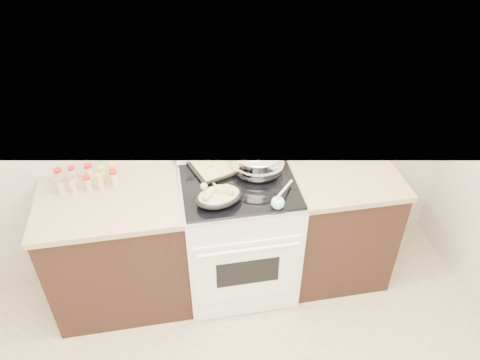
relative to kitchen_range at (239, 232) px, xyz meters
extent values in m
cube|color=beige|center=(-0.35, 0.35, 0.86)|extent=(4.00, 0.05, 2.70)
cube|color=black|center=(-0.83, 0.01, -0.05)|extent=(0.90, 0.64, 0.88)
cube|color=brown|center=(-0.83, 0.01, 0.41)|extent=(0.93, 0.67, 0.04)
cube|color=black|center=(0.73, 0.01, -0.05)|extent=(0.70, 0.64, 0.88)
cube|color=brown|center=(0.73, 0.01, 0.41)|extent=(0.73, 0.67, 0.04)
cube|color=white|center=(0.00, 0.00, -0.03)|extent=(0.76, 0.66, 0.92)
cube|color=white|center=(0.00, -0.34, -0.04)|extent=(0.70, 0.01, 0.55)
cube|color=black|center=(0.00, -0.35, -0.04)|extent=(0.42, 0.01, 0.22)
cylinder|color=white|center=(0.00, -0.38, 0.21)|extent=(0.65, 0.02, 0.02)
cube|color=white|center=(0.00, -0.34, -0.41)|extent=(0.70, 0.01, 0.14)
cube|color=silver|center=(0.00, 0.00, 0.44)|extent=(0.78, 0.68, 0.01)
cube|color=black|center=(0.00, 0.00, 0.45)|extent=(0.74, 0.64, 0.01)
cube|color=white|center=(0.00, 0.29, 0.59)|extent=(0.76, 0.07, 0.28)
cylinder|color=white|center=(-0.30, 0.24, 0.61)|extent=(0.06, 0.02, 0.06)
cylinder|color=white|center=(-0.20, 0.24, 0.61)|extent=(0.06, 0.02, 0.06)
cylinder|color=white|center=(0.20, 0.24, 0.61)|extent=(0.06, 0.02, 0.06)
cylinder|color=white|center=(0.30, 0.24, 0.61)|extent=(0.06, 0.02, 0.06)
cube|color=#19E533|center=(0.00, 0.25, 0.61)|extent=(0.09, 0.00, 0.04)
cube|color=silver|center=(-0.08, 0.25, 0.61)|extent=(0.05, 0.00, 0.05)
cube|color=silver|center=(0.08, 0.25, 0.61)|extent=(0.05, 0.00, 0.05)
ellipsoid|color=silver|center=(0.15, 0.10, 0.52)|extent=(0.44, 0.44, 0.21)
cylinder|color=silver|center=(0.15, 0.10, 0.46)|extent=(0.19, 0.19, 0.01)
torus|color=silver|center=(0.15, 0.10, 0.61)|extent=(0.36, 0.36, 0.02)
cylinder|color=silver|center=(0.15, 0.10, 0.55)|extent=(0.34, 0.34, 0.12)
cylinder|color=brown|center=(0.15, 0.10, 0.60)|extent=(0.32, 0.32, 0.00)
cube|color=#F7ECB6|center=(0.07, 0.16, 0.60)|extent=(0.03, 0.03, 0.02)
cube|color=#F7ECB6|center=(0.20, 0.10, 0.60)|extent=(0.03, 0.03, 0.03)
cube|color=#F7ECB6|center=(0.25, 0.16, 0.60)|extent=(0.04, 0.04, 0.03)
cube|color=#F7ECB6|center=(0.27, 0.09, 0.60)|extent=(0.02, 0.02, 0.02)
cube|color=#F7ECB6|center=(0.21, 0.12, 0.60)|extent=(0.03, 0.03, 0.02)
cube|color=#F7ECB6|center=(0.19, 0.02, 0.60)|extent=(0.03, 0.03, 0.03)
cube|color=#F7ECB6|center=(0.08, 0.13, 0.60)|extent=(0.03, 0.03, 0.02)
cube|color=#F7ECB6|center=(0.11, -0.02, 0.60)|extent=(0.04, 0.04, 0.03)
cube|color=#F7ECB6|center=(0.17, 0.09, 0.60)|extent=(0.03, 0.03, 0.02)
cube|color=#F7ECB6|center=(0.09, 0.00, 0.60)|extent=(0.03, 0.03, 0.03)
cube|color=#F7ECB6|center=(0.16, 0.01, 0.60)|extent=(0.03, 0.03, 0.02)
cube|color=#F7ECB6|center=(0.08, 0.12, 0.60)|extent=(0.03, 0.03, 0.02)
cube|color=#F7ECB6|center=(0.24, 0.15, 0.60)|extent=(0.04, 0.04, 0.02)
cube|color=#F7ECB6|center=(0.12, 0.17, 0.60)|extent=(0.05, 0.05, 0.03)
cube|color=#F7ECB6|center=(0.21, 0.17, 0.60)|extent=(0.03, 0.03, 0.02)
cube|color=#F7ECB6|center=(0.27, 0.08, 0.60)|extent=(0.03, 0.03, 0.03)
ellipsoid|color=black|center=(-0.15, -0.18, 0.49)|extent=(0.34, 0.28, 0.08)
ellipsoid|color=tan|center=(-0.15, -0.18, 0.51)|extent=(0.31, 0.25, 0.06)
sphere|color=tan|center=(-0.08, -0.20, 0.54)|extent=(0.05, 0.05, 0.05)
sphere|color=tan|center=(-0.19, -0.18, 0.54)|extent=(0.04, 0.04, 0.04)
sphere|color=tan|center=(-0.24, -0.11, 0.54)|extent=(0.05, 0.05, 0.05)
sphere|color=tan|center=(-0.13, -0.18, 0.54)|extent=(0.05, 0.05, 0.05)
sphere|color=tan|center=(-0.15, -0.16, 0.54)|extent=(0.06, 0.06, 0.06)
sphere|color=tan|center=(-0.10, -0.16, 0.54)|extent=(0.05, 0.05, 0.05)
sphere|color=tan|center=(-0.22, -0.20, 0.54)|extent=(0.05, 0.05, 0.05)
sphere|color=tan|center=(-0.24, -0.23, 0.54)|extent=(0.04, 0.04, 0.04)
cube|color=black|center=(-0.06, 0.20, 0.46)|extent=(0.52, 0.44, 0.02)
cube|color=tan|center=(-0.06, 0.20, 0.48)|extent=(0.47, 0.38, 0.02)
sphere|color=tan|center=(-0.19, 0.29, 0.49)|extent=(0.04, 0.04, 0.04)
sphere|color=tan|center=(-0.16, 0.17, 0.49)|extent=(0.04, 0.04, 0.04)
sphere|color=tan|center=(0.09, 0.22, 0.49)|extent=(0.04, 0.04, 0.04)
sphere|color=tan|center=(-0.05, 0.25, 0.49)|extent=(0.03, 0.03, 0.03)
sphere|color=tan|center=(-0.20, 0.26, 0.49)|extent=(0.04, 0.04, 0.04)
sphere|color=tan|center=(0.00, 0.28, 0.49)|extent=(0.04, 0.04, 0.04)
sphere|color=tan|center=(0.00, 0.22, 0.49)|extent=(0.04, 0.04, 0.04)
sphere|color=tan|center=(-0.05, 0.23, 0.49)|extent=(0.05, 0.05, 0.05)
sphere|color=tan|center=(-0.14, 0.22, 0.49)|extent=(0.04, 0.04, 0.04)
sphere|color=tan|center=(-0.19, 0.29, 0.49)|extent=(0.03, 0.03, 0.03)
cylinder|color=tan|center=(-0.14, -0.05, 0.46)|extent=(0.12, 0.25, 0.01)
sphere|color=tan|center=(-0.19, -0.15, 0.47)|extent=(0.04, 0.04, 0.04)
sphere|color=#99CBE4|center=(0.19, -0.28, 0.49)|extent=(0.08, 0.08, 0.08)
cylinder|color=#99CBE4|center=(0.25, -0.19, 0.51)|extent=(0.17, 0.23, 0.07)
cylinder|color=#BFB28C|center=(-1.14, 0.21, 0.48)|extent=(0.05, 0.05, 0.11)
cylinder|color=#B21414|center=(-1.14, 0.21, 0.54)|extent=(0.05, 0.05, 0.02)
cylinder|color=#BFB28C|center=(-1.05, 0.21, 0.49)|extent=(0.04, 0.04, 0.11)
cylinder|color=#B21414|center=(-1.05, 0.21, 0.55)|extent=(0.04, 0.04, 0.02)
cylinder|color=#BFB28C|center=(-0.95, 0.21, 0.49)|extent=(0.05, 0.05, 0.11)
cylinder|color=#B21414|center=(-0.95, 0.21, 0.55)|extent=(0.05, 0.05, 0.02)
cylinder|color=#BFB28C|center=(-0.87, 0.20, 0.48)|extent=(0.04, 0.04, 0.09)
cylinder|color=gold|center=(-0.87, 0.20, 0.53)|extent=(0.04, 0.04, 0.02)
cylinder|color=#BFB28C|center=(-0.80, 0.20, 0.49)|extent=(0.04, 0.04, 0.11)
cylinder|color=gold|center=(-0.80, 0.20, 0.55)|extent=(0.04, 0.04, 0.02)
cylinder|color=#BFB28C|center=(-1.12, 0.11, 0.48)|extent=(0.05, 0.05, 0.10)
cylinder|color=#B2B2B7|center=(-1.12, 0.11, 0.54)|extent=(0.05, 0.05, 0.02)
cylinder|color=#BFB28C|center=(-1.05, 0.11, 0.49)|extent=(0.05, 0.05, 0.11)
cylinder|color=#B2B2B7|center=(-1.05, 0.11, 0.55)|extent=(0.05, 0.05, 0.02)
cylinder|color=#BFB28C|center=(-0.95, 0.11, 0.48)|extent=(0.04, 0.04, 0.10)
cylinder|color=#B21414|center=(-0.95, 0.11, 0.54)|extent=(0.05, 0.05, 0.02)
cylinder|color=#BFB28C|center=(-0.88, 0.11, 0.48)|extent=(0.04, 0.04, 0.10)
cylinder|color=gold|center=(-0.88, 0.11, 0.54)|extent=(0.05, 0.05, 0.02)
cylinder|color=#BFB28C|center=(-0.79, 0.12, 0.49)|extent=(0.05, 0.05, 0.11)
cylinder|color=#B21414|center=(-0.79, 0.12, 0.55)|extent=(0.05, 0.05, 0.02)
camera|label=1|loc=(-0.41, -2.36, 2.32)|focal=35.00mm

